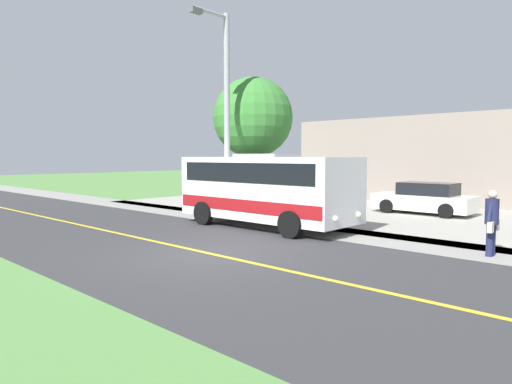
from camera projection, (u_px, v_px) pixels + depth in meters
ground_plane at (210, 254)px, 12.14m from camera, size 120.00×120.00×0.00m
road_surface at (210, 254)px, 12.14m from camera, size 8.00×100.00×0.01m
sidewalk at (320, 231)px, 15.95m from camera, size 2.40×100.00×0.01m
parking_lot_surface at (474, 218)px, 19.20m from camera, size 14.00×36.00×0.01m
road_centre_line at (210, 254)px, 12.14m from camera, size 0.16×100.00×0.00m
shuttle_bus_front at (267, 187)px, 16.72m from camera, size 2.79×7.02×2.74m
pedestrian_with_bags at (492, 221)px, 11.84m from camera, size 0.72×0.34×1.76m
street_light_pole at (225, 108)px, 18.44m from camera, size 1.97×0.24×8.44m
parked_car_near at (424, 199)px, 20.62m from camera, size 2.04×4.41×1.45m
tree_curbside at (253, 118)px, 20.82m from camera, size 3.72×3.72×6.30m
commercial_building at (502, 159)px, 26.43m from camera, size 10.00×22.11×4.93m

